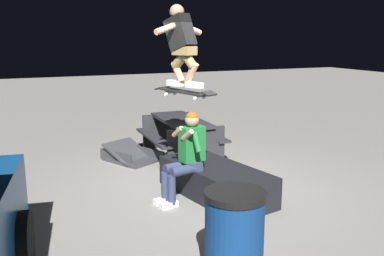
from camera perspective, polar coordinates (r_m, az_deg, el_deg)
ground_plane at (r=6.51m, az=1.58°, el=-8.43°), size 40.00×40.00×0.00m
ledge_box_main at (r=6.24m, az=3.22°, el=-7.20°), size 2.00×1.16×0.45m
person_sitting_on_ledge at (r=5.91m, az=-0.83°, el=-3.39°), size 0.59×0.78×1.29m
skateboard at (r=5.88m, az=-1.02°, el=4.90°), size 1.01×0.61×0.13m
skater_airborne at (r=5.87m, az=-1.46°, el=11.61°), size 0.63×0.84×1.12m
kicker_ramp at (r=8.06m, az=-8.16°, el=-3.91°), size 1.16×1.06×0.43m
picnic_table_back at (r=8.18m, az=-1.51°, el=-0.45°), size 1.72×1.37×0.75m
trash_bin at (r=4.06m, az=5.75°, el=-14.70°), size 0.58×0.58×0.93m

